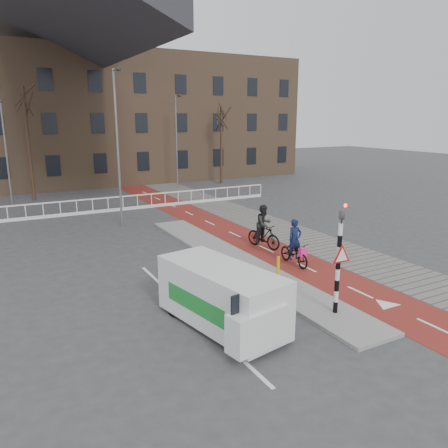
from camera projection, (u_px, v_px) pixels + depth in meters
name	position (u px, v px, depth m)	size (l,w,h in m)	color
ground	(309.00, 291.00, 15.78)	(120.00, 120.00, 0.00)	#38383A
bike_lane	(218.00, 226.00, 25.01)	(2.50, 60.00, 0.01)	maroon
sidewalk	(259.00, 221.00, 26.31)	(3.00, 60.00, 0.01)	slate
curb_island	(237.00, 261.00, 18.86)	(1.80, 16.00, 0.12)	gray
traffic_signal	(339.00, 256.00, 13.30)	(0.80, 0.80, 3.68)	black
bollard	(278.00, 267.00, 16.74)	(0.12, 0.12, 0.80)	#ECA60D
cyclist_near	(294.00, 250.00, 18.40)	(0.72, 1.91, 1.97)	black
cyclist_far	(264.00, 230.00, 20.73)	(1.07, 2.05, 2.10)	black
van	(221.00, 296.00, 12.89)	(2.49, 4.55, 1.85)	silver
railing	(77.00, 210.00, 27.90)	(28.00, 0.10, 0.99)	silver
townhouse_row	(62.00, 98.00, 39.85)	(46.00, 10.00, 15.90)	#7F6047
tree_mid	(29.00, 145.00, 31.86)	(0.23, 0.23, 8.27)	black
tree_right	(221.00, 145.00, 40.51)	(0.23, 0.23, 7.10)	black
streetlight_near	(118.00, 150.00, 24.15)	(0.12, 0.12, 8.62)	slate
streetlight_left	(6.00, 154.00, 30.30)	(0.12, 0.12, 7.23)	slate
streetlight_right	(177.00, 142.00, 38.11)	(0.12, 0.12, 7.96)	slate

